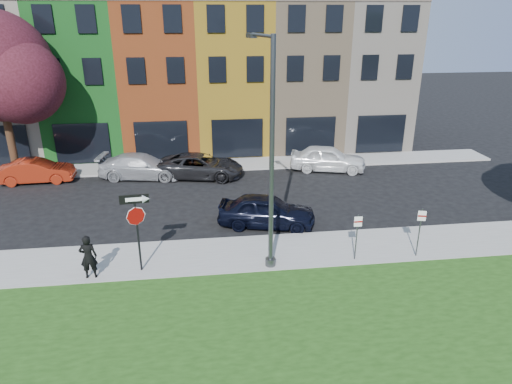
{
  "coord_description": "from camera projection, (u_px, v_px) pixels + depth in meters",
  "views": [
    {
      "loc": [
        -2.52,
        -13.48,
        9.34
      ],
      "look_at": [
        -0.29,
        4.0,
        2.4
      ],
      "focal_mm": 32.0,
      "sensor_mm": 36.0,
      "label": 1
    }
  ],
  "objects": [
    {
      "name": "ground",
      "position": [
        278.0,
        295.0,
        16.16
      ],
      "size": [
        120.0,
        120.0,
        0.0
      ],
      "primitive_type": "plane",
      "color": "black",
      "rests_on": "ground"
    },
    {
      "name": "sidewalk_near",
      "position": [
        313.0,
        250.0,
        19.14
      ],
      "size": [
        40.0,
        3.0,
        0.12
      ],
      "primitive_type": "cube",
      "color": "gray",
      "rests_on": "ground"
    },
    {
      "name": "sidewalk_far",
      "position": [
        193.0,
        166.0,
        29.63
      ],
      "size": [
        40.0,
        2.4,
        0.12
      ],
      "primitive_type": "cube",
      "color": "gray",
      "rests_on": "ground"
    },
    {
      "name": "rowhouse_block",
      "position": [
        197.0,
        76.0,
        33.59
      ],
      "size": [
        30.0,
        10.12,
        10.0
      ],
      "color": "beige",
      "rests_on": "ground"
    },
    {
      "name": "stop_sign",
      "position": [
        136.0,
        218.0,
        16.72
      ],
      "size": [
        1.05,
        0.14,
        3.12
      ],
      "rotation": [
        0.0,
        0.0,
        0.09
      ],
      "color": "black",
      "rests_on": "sidewalk_near"
    },
    {
      "name": "man",
      "position": [
        88.0,
        257.0,
        16.75
      ],
      "size": [
        0.68,
        0.5,
        1.72
      ],
      "primitive_type": "imported",
      "rotation": [
        0.0,
        0.0,
        3.21
      ],
      "color": "black",
      "rests_on": "sidewalk_near"
    },
    {
      "name": "sedan_near",
      "position": [
        267.0,
        211.0,
        21.18
      ],
      "size": [
        3.92,
        5.34,
        1.53
      ],
      "primitive_type": "imported",
      "rotation": [
        0.0,
        0.0,
        1.33
      ],
      "color": "black",
      "rests_on": "ground"
    },
    {
      "name": "parked_car_red",
      "position": [
        36.0,
        171.0,
        26.72
      ],
      "size": [
        1.9,
        4.35,
        1.39
      ],
      "primitive_type": "imported",
      "rotation": [
        0.0,
        0.0,
        1.62
      ],
      "color": "maroon",
      "rests_on": "ground"
    },
    {
      "name": "parked_car_silver",
      "position": [
        141.0,
        166.0,
        27.43
      ],
      "size": [
        3.45,
        5.59,
        1.46
      ],
      "primitive_type": "imported",
      "rotation": [
        0.0,
        0.0,
        1.43
      ],
      "color": "#A3A3A8",
      "rests_on": "ground"
    },
    {
      "name": "parked_car_dark",
      "position": [
        200.0,
        166.0,
        27.53
      ],
      "size": [
        4.46,
        6.11,
        1.43
      ],
      "primitive_type": "imported",
      "rotation": [
        0.0,
        0.0,
        1.36
      ],
      "color": "black",
      "rests_on": "ground"
    },
    {
      "name": "parked_car_white",
      "position": [
        328.0,
        158.0,
        28.69
      ],
      "size": [
        4.27,
        5.65,
        1.6
      ],
      "primitive_type": "imported",
      "rotation": [
        0.0,
        0.0,
        1.3
      ],
      "color": "white",
      "rests_on": "ground"
    },
    {
      "name": "street_lamp",
      "position": [
        270.0,
        158.0,
        16.45
      ],
      "size": [
        0.86,
        2.54,
        8.59
      ],
      "rotation": [
        0.0,
        0.0,
        0.23
      ],
      "color": "#434648",
      "rests_on": "sidewalk_near"
    },
    {
      "name": "parking_sign_a",
      "position": [
        357.0,
        232.0,
        17.85
      ],
      "size": [
        0.32,
        0.09,
        1.94
      ],
      "rotation": [
        0.0,
        0.0,
        -0.04
      ],
      "color": "#434648",
      "rests_on": "sidewalk_near"
    },
    {
      "name": "parking_sign_b",
      "position": [
        420.0,
        227.0,
        18.09
      ],
      "size": [
        0.32,
        0.12,
        2.08
      ],
      "rotation": [
        0.0,
        0.0,
        -0.24
      ],
      "color": "#434648",
      "rests_on": "sidewalk_near"
    }
  ]
}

